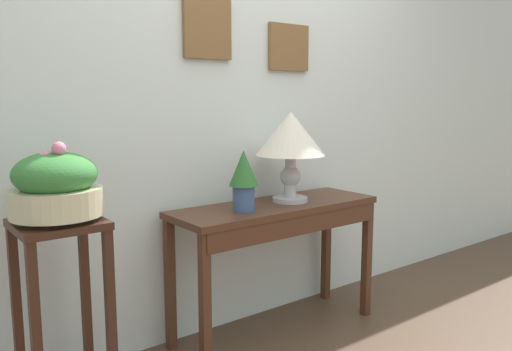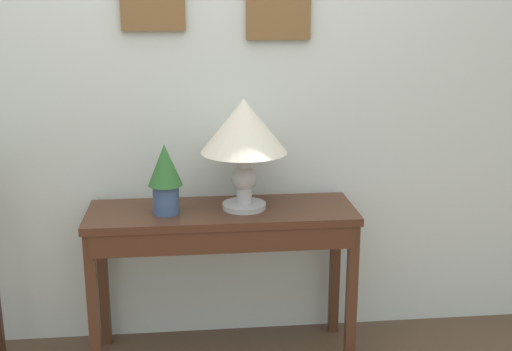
# 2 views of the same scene
# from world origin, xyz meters

# --- Properties ---
(back_wall_with_art) EXTENTS (9.00, 0.13, 2.80)m
(back_wall_with_art) POSITION_xyz_m (0.00, 1.33, 1.40)
(back_wall_with_art) COLOR silver
(back_wall_with_art) RESTS_ON ground
(console_table) EXTENTS (1.20, 0.40, 0.73)m
(console_table) POSITION_xyz_m (0.09, 1.01, 0.62)
(console_table) COLOR #472819
(console_table) RESTS_ON ground
(table_lamp) EXTENTS (0.38, 0.38, 0.49)m
(table_lamp) POSITION_xyz_m (0.19, 1.04, 1.08)
(table_lamp) COLOR #B7B7BC
(table_lamp) RESTS_ON console_table
(potted_plant_on_console) EXTENTS (0.15, 0.15, 0.31)m
(potted_plant_on_console) POSITION_xyz_m (-0.15, 1.00, 0.90)
(potted_plant_on_console) COLOR #3D5684
(potted_plant_on_console) RESTS_ON console_table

